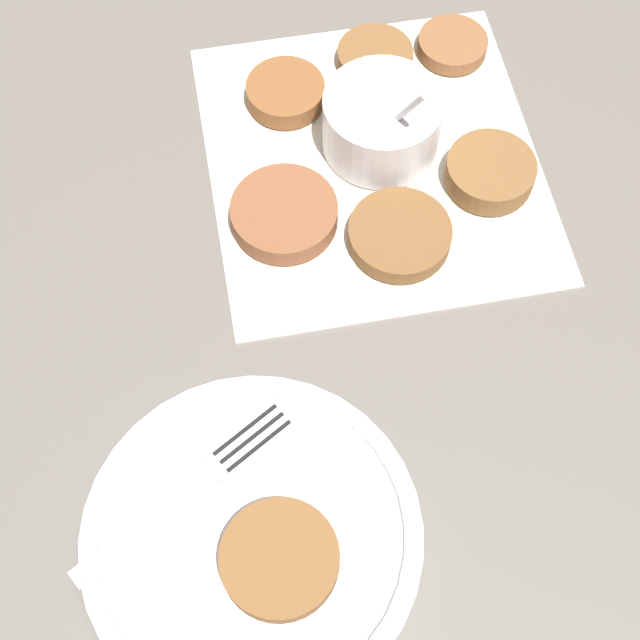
% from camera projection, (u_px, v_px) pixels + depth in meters
% --- Properties ---
extents(ground_plane, '(4.00, 4.00, 0.00)m').
position_uv_depth(ground_plane, '(355.00, 165.00, 0.70)').
color(ground_plane, '#605B56').
extents(napkin, '(0.29, 0.27, 0.00)m').
position_uv_depth(napkin, '(374.00, 164.00, 0.70)').
color(napkin, silver).
rests_on(napkin, ground_plane).
extents(sauce_bowl, '(0.10, 0.09, 0.10)m').
position_uv_depth(sauce_bowl, '(381.00, 124.00, 0.68)').
color(sauce_bowl, silver).
rests_on(sauce_bowl, napkin).
extents(fritter_0, '(0.08, 0.08, 0.02)m').
position_uv_depth(fritter_0, '(284.00, 214.00, 0.66)').
color(fritter_0, brown).
rests_on(fritter_0, napkin).
extents(fritter_1, '(0.07, 0.07, 0.02)m').
position_uv_depth(fritter_1, '(490.00, 172.00, 0.68)').
color(fritter_1, brown).
rests_on(fritter_1, napkin).
extents(fritter_2, '(0.06, 0.06, 0.02)m').
position_uv_depth(fritter_2, '(285.00, 93.00, 0.72)').
color(fritter_2, brown).
rests_on(fritter_2, napkin).
extents(fritter_3, '(0.06, 0.06, 0.01)m').
position_uv_depth(fritter_3, '(375.00, 57.00, 0.74)').
color(fritter_3, brown).
rests_on(fritter_3, napkin).
extents(fritter_4, '(0.08, 0.08, 0.02)m').
position_uv_depth(fritter_4, '(400.00, 235.00, 0.66)').
color(fritter_4, brown).
rests_on(fritter_4, napkin).
extents(fritter_5, '(0.06, 0.06, 0.01)m').
position_uv_depth(fritter_5, '(452.00, 45.00, 0.74)').
color(fritter_5, brown).
rests_on(fritter_5, napkin).
extents(serving_plate, '(0.21, 0.21, 0.02)m').
position_uv_depth(serving_plate, '(252.00, 536.00, 0.56)').
color(serving_plate, silver).
rests_on(serving_plate, ground_plane).
extents(fritter_on_plate, '(0.07, 0.07, 0.01)m').
position_uv_depth(fritter_on_plate, '(279.00, 559.00, 0.53)').
color(fritter_on_plate, brown).
rests_on(fritter_on_plate, serving_plate).
extents(fork, '(0.09, 0.16, 0.00)m').
position_uv_depth(fork, '(211.00, 472.00, 0.56)').
color(fork, silver).
rests_on(fork, serving_plate).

